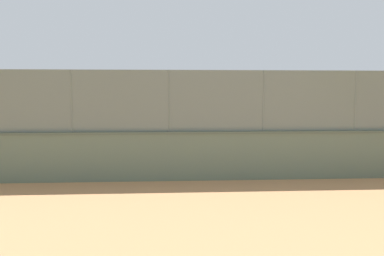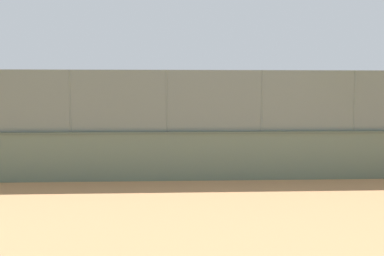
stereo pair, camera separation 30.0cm
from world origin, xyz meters
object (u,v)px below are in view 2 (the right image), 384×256
sports_ball (76,150)px  courtside_bench (14,161)px  spare_ball_by_wall (182,172)px  player_crossing_court (201,139)px  player_baseline_waiting (218,135)px  player_near_wall_returning (107,128)px

sports_ball → courtside_bench: bearing=80.2°
sports_ball → spare_ball_by_wall: sports_ball is taller
player_crossing_court → sports_ball: 6.61m
spare_ball_by_wall → courtside_bench: size_ratio=0.05×
player_baseline_waiting → spare_ball_by_wall: (1.94, 5.22, -0.82)m
sports_ball → spare_ball_by_wall: bearing=132.8°
player_near_wall_returning → sports_ball: player_near_wall_returning is taller
player_near_wall_returning → courtside_bench: 8.14m
player_near_wall_returning → sports_ball: 2.82m
player_baseline_waiting → sports_ball: player_baseline_waiting is taller
player_crossing_court → player_near_wall_returning: bearing=-42.3°
player_near_wall_returning → sports_ball: size_ratio=8.12×
courtside_bench → sports_ball: bearing=-99.8°
player_crossing_court → sports_ball: size_ratio=7.28×
player_crossing_court → sports_ball: player_crossing_court is taller
player_crossing_court → player_baseline_waiting: size_ratio=1.01×
spare_ball_by_wall → sports_ball: bearing=-47.2°
player_crossing_court → courtside_bench: (7.13, 3.28, -0.40)m
player_near_wall_returning → sports_ball: bearing=63.9°
player_crossing_court → sports_ball: (6.20, -2.15, -0.76)m
courtside_bench → player_baseline_waiting: bearing=-148.5°
player_near_wall_returning → spare_ball_by_wall: size_ratio=21.75×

